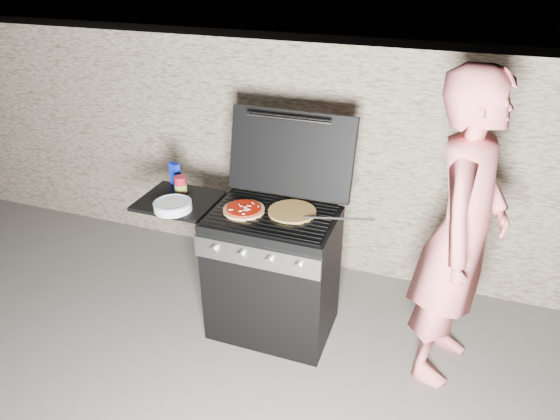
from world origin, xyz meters
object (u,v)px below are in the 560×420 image
(pizza_topped, at_px, (244,209))
(person, at_px, (461,235))
(gas_grill, at_px, (239,266))
(sauce_jar, at_px, (181,185))

(pizza_topped, height_order, person, person)
(pizza_topped, bearing_deg, person, 3.49)
(gas_grill, bearing_deg, pizza_topped, -19.64)
(person, bearing_deg, pizza_topped, 105.81)
(sauce_jar, relative_size, person, 0.07)
(gas_grill, height_order, person, person)
(person, bearing_deg, sauce_jar, 101.58)
(sauce_jar, height_order, person, person)
(gas_grill, xyz_separation_m, sauce_jar, (-0.44, 0.08, 0.51))
(person, bearing_deg, gas_grill, 104.67)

